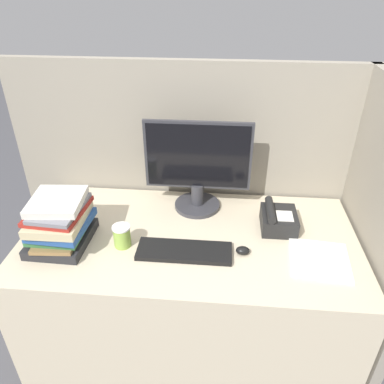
{
  "coord_description": "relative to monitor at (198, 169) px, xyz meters",
  "views": [
    {
      "loc": [
        0.13,
        -0.95,
        1.77
      ],
      "look_at": [
        0.01,
        0.42,
        0.94
      ],
      "focal_mm": 35.0,
      "sensor_mm": 36.0,
      "label": 1
    }
  ],
  "objects": [
    {
      "name": "cubicle_panel_rear",
      "position": [
        -0.02,
        0.17,
        -0.24
      ],
      "size": [
        1.9,
        0.04,
        1.41
      ],
      "color": "gray",
      "rests_on": "ground_plane"
    },
    {
      "name": "cubicle_panel_right",
      "position": [
        0.77,
        -0.22,
        -0.24
      ],
      "size": [
        0.04,
        0.82,
        1.41
      ],
      "color": "gray",
      "rests_on": "ground_plane"
    },
    {
      "name": "desk",
      "position": [
        -0.02,
        -0.25,
        -0.58
      ],
      "size": [
        1.5,
        0.76,
        0.73
      ],
      "color": "beige",
      "rests_on": "ground_plane"
    },
    {
      "name": "monitor",
      "position": [
        0.0,
        0.0,
        0.0
      ],
      "size": [
        0.5,
        0.23,
        0.45
      ],
      "color": "#333338",
      "rests_on": "desk"
    },
    {
      "name": "keyboard",
      "position": [
        -0.03,
        -0.36,
        -0.2
      ],
      "size": [
        0.4,
        0.14,
        0.02
      ],
      "color": "black",
      "rests_on": "desk"
    },
    {
      "name": "mouse",
      "position": [
        0.22,
        -0.34,
        -0.2
      ],
      "size": [
        0.06,
        0.04,
        0.03
      ],
      "color": "black",
      "rests_on": "desk"
    },
    {
      "name": "coffee_cup",
      "position": [
        -0.3,
        -0.34,
        -0.16
      ],
      "size": [
        0.08,
        0.08,
        0.1
      ],
      "color": "#8CB247",
      "rests_on": "desk"
    },
    {
      "name": "book_stack",
      "position": [
        -0.56,
        -0.34,
        -0.11
      ],
      "size": [
        0.26,
        0.29,
        0.22
      ],
      "color": "#262628",
      "rests_on": "desk"
    },
    {
      "name": "desk_telephone",
      "position": [
        0.38,
        -0.15,
        -0.17
      ],
      "size": [
        0.16,
        0.18,
        0.12
      ],
      "color": "black",
      "rests_on": "desk"
    },
    {
      "name": "paper_pile",
      "position": [
        0.53,
        -0.36,
        -0.21
      ],
      "size": [
        0.26,
        0.27,
        0.01
      ],
      "color": "white",
      "rests_on": "desk"
    }
  ]
}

